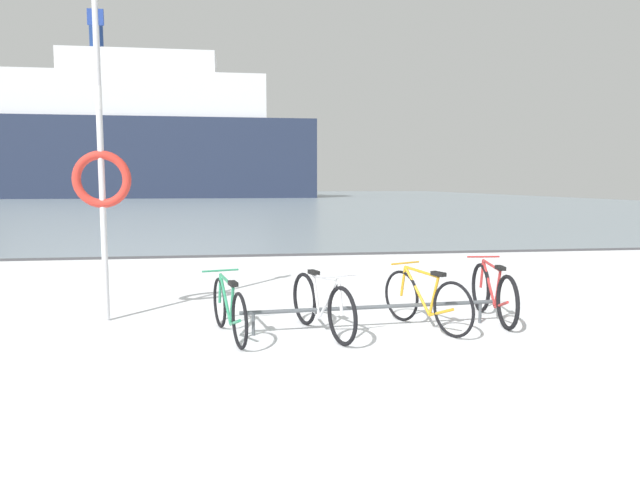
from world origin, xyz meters
TOP-DOWN VIEW (x-y plane):
  - ground at (0.00, 53.90)m, footprint 80.00×132.00m
  - bike_rack at (-0.10, 2.55)m, footprint 3.30×0.27m
  - bicycle_0 at (-1.87, 2.42)m, footprint 0.56×1.62m
  - bicycle_1 at (-0.75, 2.39)m, footprint 0.64×1.65m
  - bicycle_2 at (0.58, 2.49)m, footprint 0.72×1.52m
  - bicycle_3 at (1.63, 2.79)m, footprint 0.46×1.70m
  - rescue_post at (-3.51, 3.47)m, footprint 0.75×0.11m
  - ferry_ship at (-13.22, 69.27)m, footprint 40.84×8.99m

SIDE VIEW (x-z plane):
  - ground at x=0.00m, z-range -0.08..0.00m
  - bike_rack at x=-0.10m, z-range 0.11..0.42m
  - bicycle_0 at x=-1.87m, z-range -0.03..0.72m
  - bicycle_1 at x=-0.75m, z-range -0.04..0.76m
  - bicycle_2 at x=0.58m, z-range -0.04..0.76m
  - bicycle_3 at x=1.63m, z-range -0.04..0.77m
  - rescue_post at x=-3.51m, z-range -0.10..4.09m
  - ferry_ship at x=-13.22m, z-range -3.63..18.44m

